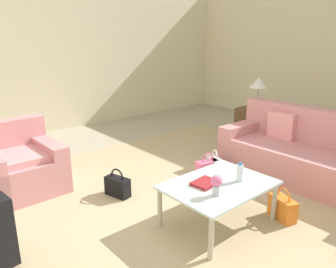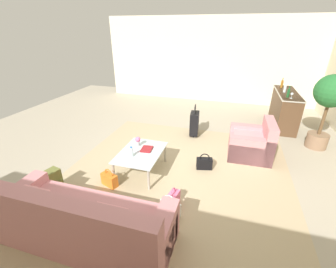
# 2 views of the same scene
# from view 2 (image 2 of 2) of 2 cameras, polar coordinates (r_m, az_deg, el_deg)

# --- Properties ---
(ground_plane) EXTENTS (12.00, 12.00, 0.00)m
(ground_plane) POSITION_cam_2_polar(r_m,az_deg,el_deg) (4.87, 0.68, -7.80)
(ground_plane) COLOR #A89E89
(wall_left) EXTENTS (0.12, 8.00, 3.10)m
(wall_left) POSITION_cam_2_polar(r_m,az_deg,el_deg) (9.12, 9.99, 17.93)
(wall_left) COLOR beige
(wall_left) RESTS_ON ground
(area_rug) EXTENTS (5.20, 4.40, 0.01)m
(area_rug) POSITION_cam_2_polar(r_m,az_deg,el_deg) (4.35, 1.04, -12.29)
(area_rug) COLOR tan
(area_rug) RESTS_ON ground
(couch) EXTENTS (0.90, 2.40, 0.94)m
(couch) POSITION_cam_2_polar(r_m,az_deg,el_deg) (3.38, -21.33, -20.87)
(couch) COLOR #C67F84
(couch) RESTS_ON ground
(armchair) EXTENTS (0.94, 0.93, 0.86)m
(armchair) POSITION_cam_2_polar(r_m,az_deg,el_deg) (5.40, 20.78, -2.41)
(armchair) COLOR #C67F84
(armchair) RESTS_ON ground
(coffee_table) EXTENTS (1.09, 0.80, 0.45)m
(coffee_table) POSITION_cam_2_polar(r_m,az_deg,el_deg) (4.48, -6.90, -5.10)
(coffee_table) COLOR silver
(coffee_table) RESTS_ON ground
(water_bottle) EXTENTS (0.06, 0.06, 0.20)m
(water_bottle) POSITION_cam_2_polar(r_m,az_deg,el_deg) (4.29, -9.27, -4.51)
(water_bottle) COLOR silver
(water_bottle) RESTS_ON coffee_table
(coffee_table_book) EXTENTS (0.28, 0.23, 0.03)m
(coffee_table_book) POSITION_cam_2_polar(r_m,az_deg,el_deg) (4.52, -5.42, -3.81)
(coffee_table_book) COLOR maroon
(coffee_table_book) RESTS_ON coffee_table
(flower_vase) EXTENTS (0.11, 0.11, 0.21)m
(flower_vase) POSITION_cam_2_polar(r_m,az_deg,el_deg) (4.63, -7.66, -1.65)
(flower_vase) COLOR #B2B7BC
(flower_vase) RESTS_ON coffee_table
(bar_console) EXTENTS (1.85, 0.56, 1.00)m
(bar_console) POSITION_cam_2_polar(r_m,az_deg,el_deg) (7.49, 27.44, 5.77)
(bar_console) COLOR #513823
(bar_console) RESTS_ON ground
(wine_glass_leftmost) EXTENTS (0.08, 0.08, 0.15)m
(wine_glass_leftmost) POSITION_cam_2_polar(r_m,az_deg,el_deg) (7.96, 27.84, 11.17)
(wine_glass_leftmost) COLOR silver
(wine_glass_leftmost) RESTS_ON bar_console
(wine_glass_left_of_centre) EXTENTS (0.08, 0.08, 0.15)m
(wine_glass_left_of_centre) POSITION_cam_2_polar(r_m,az_deg,el_deg) (6.74, 28.95, 8.82)
(wine_glass_left_of_centre) COLOR silver
(wine_glass_left_of_centre) RESTS_ON bar_console
(wine_bottle_amber) EXTENTS (0.07, 0.07, 0.30)m
(wine_bottle_amber) POSITION_cam_2_polar(r_m,az_deg,el_deg) (7.86, 26.96, 11.27)
(wine_bottle_amber) COLOR brown
(wine_bottle_amber) RESTS_ON bar_console
(wine_bottle_clear) EXTENTS (0.07, 0.07, 0.30)m
(wine_bottle_clear) POSITION_cam_2_polar(r_m,az_deg,el_deg) (7.31, 27.58, 10.27)
(wine_bottle_clear) COLOR silver
(wine_bottle_clear) RESTS_ON bar_console
(wine_bottle_green) EXTENTS (0.07, 0.07, 0.30)m
(wine_bottle_green) POSITION_cam_2_polar(r_m,az_deg,el_deg) (6.81, 28.25, 9.19)
(wine_bottle_green) COLOR #194C23
(wine_bottle_green) RESTS_ON bar_console
(suitcase_black) EXTENTS (0.42, 0.26, 0.85)m
(suitcase_black) POSITION_cam_2_polar(r_m,az_deg,el_deg) (6.05, 6.71, 2.77)
(suitcase_black) COLOR black
(suitcase_black) RESTS_ON ground
(handbag_pink) EXTENTS (0.34, 0.19, 0.36)m
(handbag_pink) POSITION_cam_2_polar(r_m,az_deg,el_deg) (3.80, 1.14, -16.36)
(handbag_pink) COLOR pink
(handbag_pink) RESTS_ON ground
(handbag_orange) EXTENTS (0.24, 0.35, 0.36)m
(handbag_orange) POSITION_cam_2_polar(r_m,az_deg,el_deg) (4.36, -14.67, -11.11)
(handbag_orange) COLOR orange
(handbag_orange) RESTS_ON ground
(handbag_white) EXTENTS (0.27, 0.35, 0.36)m
(handbag_white) POSITION_cam_2_polar(r_m,az_deg,el_deg) (3.67, 0.67, -18.15)
(handbag_white) COLOR white
(handbag_white) RESTS_ON ground
(handbag_black) EXTENTS (0.21, 0.34, 0.36)m
(handbag_black) POSITION_cam_2_polar(r_m,az_deg,el_deg) (4.74, 9.20, -7.34)
(handbag_black) COLOR black
(handbag_black) RESTS_ON ground
(backpack_olive) EXTENTS (0.34, 0.30, 0.40)m
(backpack_olive) POSITION_cam_2_polar(r_m,az_deg,el_deg) (4.57, -27.31, -10.60)
(backpack_olive) COLOR olive
(backpack_olive) RESTS_ON ground
(potted_ficus) EXTENTS (0.73, 0.73, 1.77)m
(potted_ficus) POSITION_cam_2_polar(r_m,az_deg,el_deg) (6.27, 35.79, 6.99)
(potted_ficus) COLOR #84664C
(potted_ficus) RESTS_ON ground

